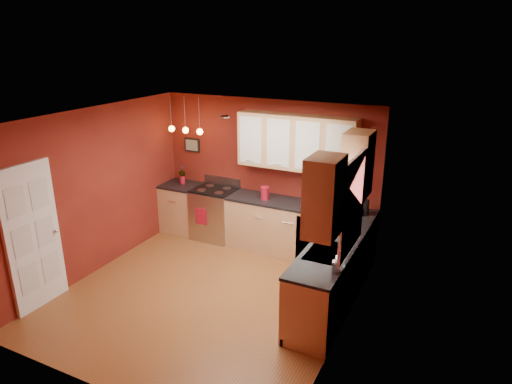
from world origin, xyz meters
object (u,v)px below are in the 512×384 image
at_px(gas_range, 215,213).
at_px(red_canister, 265,193).
at_px(coffee_maker, 363,208).
at_px(sink, 328,254).
at_px(soap_pump, 336,264).

relative_size(gas_range, red_canister, 5.00).
relative_size(gas_range, coffee_maker, 4.63).
distance_m(sink, red_canister, 2.15).
height_order(coffee_maker, soap_pump, coffee_maker).
distance_m(gas_range, red_canister, 1.18).
xyz_separation_m(coffee_maker, soap_pump, (0.15, -1.96, -0.01)).
xyz_separation_m(gas_range, coffee_maker, (2.71, -0.01, 0.57)).
bearing_deg(sink, soap_pump, -62.65).
bearing_deg(coffee_maker, gas_range, -179.04).
height_order(red_canister, coffee_maker, coffee_maker).
bearing_deg(coffee_maker, red_canister, -177.49).
bearing_deg(soap_pump, coffee_maker, 94.47).
distance_m(gas_range, sink, 3.05).
bearing_deg(red_canister, soap_pump, -46.38).
bearing_deg(sink, coffee_maker, 86.70).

